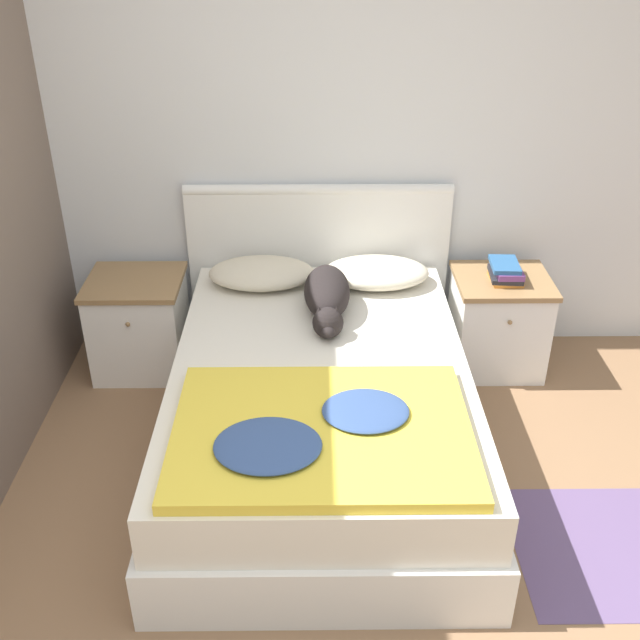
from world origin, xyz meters
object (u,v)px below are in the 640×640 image
at_px(nightstand_left, 140,324).
at_px(nightstand_right, 498,322).
at_px(pillow_right, 376,272).
at_px(book_stack, 506,272).
at_px(dog, 327,296).
at_px(bed, 320,409).
at_px(pillow_left, 262,273).

distance_m(nightstand_left, nightstand_right, 1.97).
bearing_deg(pillow_right, book_stack, -2.27).
bearing_deg(pillow_right, dog, -130.22).
relative_size(nightstand_right, pillow_right, 0.98).
relative_size(bed, pillow_left, 3.56).
xyz_separation_m(nightstand_right, pillow_left, (-1.29, 0.00, 0.31)).
distance_m(bed, book_stack, 1.28).
distance_m(pillow_right, dog, 0.41).
relative_size(pillow_right, book_stack, 2.47).
bearing_deg(book_stack, pillow_right, 177.73).
bearing_deg(dog, nightstand_left, 163.23).
bearing_deg(nightstand_left, book_stack, -0.64).
height_order(bed, pillow_left, pillow_left).
relative_size(nightstand_right, book_stack, 2.41).
bearing_deg(dog, pillow_right, 49.78).
relative_size(dog, book_stack, 2.91).
height_order(nightstand_left, nightstand_right, same).
xyz_separation_m(pillow_left, book_stack, (1.29, -0.03, 0.01)).
xyz_separation_m(nightstand_left, dog, (1.02, -0.31, 0.34)).
distance_m(bed, pillow_left, 0.89).
distance_m(bed, nightstand_left, 1.24).
xyz_separation_m(bed, pillow_right, (0.30, 0.77, 0.33)).
bearing_deg(pillow_right, bed, -111.59).
height_order(bed, nightstand_left, nightstand_left).
relative_size(nightstand_left, pillow_right, 0.98).
height_order(pillow_right, dog, dog).
bearing_deg(bed, book_stack, 36.85).
height_order(pillow_right, book_stack, same).
height_order(nightstand_right, dog, dog).
bearing_deg(pillow_right, nightstand_left, -179.78).
bearing_deg(book_stack, dog, -163.20).
bearing_deg(pillow_right, nightstand_right, -0.42).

